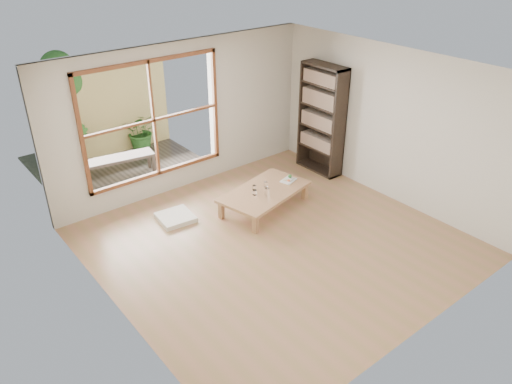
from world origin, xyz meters
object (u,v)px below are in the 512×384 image
(food_tray, at_px, (289,179))
(garden_bench, at_px, (119,160))
(bookshelf, at_px, (322,120))
(low_table, at_px, (264,193))

(food_tray, bearing_deg, garden_bench, 111.68)
(bookshelf, bearing_deg, garden_bench, 146.97)
(bookshelf, relative_size, food_tray, 6.56)
(food_tray, bearing_deg, low_table, 166.15)
(low_table, bearing_deg, garden_bench, 106.03)
(food_tray, distance_m, garden_bench, 3.22)
(bookshelf, distance_m, food_tray, 1.47)
(bookshelf, distance_m, garden_bench, 3.86)
(low_table, distance_m, food_tray, 0.57)
(low_table, relative_size, food_tray, 5.37)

